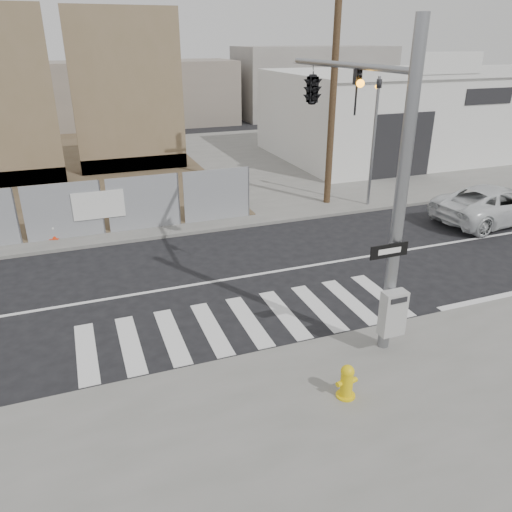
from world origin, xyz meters
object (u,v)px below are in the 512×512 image
object	(u,v)px
traffic_cone_d	(85,224)
signal_pole	(338,124)
traffic_cone_c	(53,230)
suv	(495,204)
auto_shop	(382,114)
fire_hydrant	(347,381)

from	to	relation	value
traffic_cone_d	signal_pole	bearing A→B (deg)	-50.85
traffic_cone_c	suv	bearing A→B (deg)	-13.21
auto_shop	traffic_cone_c	xyz separation A→B (m)	(-18.64, -7.86, -2.10)
suv	traffic_cone_d	size ratio (longest dim) A/B	8.23
signal_pole	traffic_cone_c	world-z (taller)	signal_pole
traffic_cone_c	signal_pole	bearing A→B (deg)	-45.05
auto_shop	traffic_cone_c	size ratio (longest dim) A/B	18.46
suv	traffic_cone_c	xyz separation A→B (m)	(-16.27, 3.82, -0.28)
suv	traffic_cone_c	size ratio (longest dim) A/B	7.97
signal_pole	auto_shop	xyz separation A→B (m)	(11.50, 15.01, -2.25)
signal_pole	fire_hydrant	bearing A→B (deg)	-113.12
fire_hydrant	traffic_cone_d	size ratio (longest dim) A/B	1.16
suv	traffic_cone_c	world-z (taller)	suv
fire_hydrant	traffic_cone_d	bearing A→B (deg)	96.31
suv	traffic_cone_c	distance (m)	16.72
traffic_cone_c	traffic_cone_d	distance (m)	1.14
auto_shop	traffic_cone_c	world-z (taller)	auto_shop
signal_pole	fire_hydrant	size ratio (longest dim) A/B	9.56
traffic_cone_c	traffic_cone_d	xyz separation A→B (m)	(1.11, 0.26, -0.01)
auto_shop	fire_hydrant	size ratio (longest dim) A/B	16.40
fire_hydrant	traffic_cone_d	world-z (taller)	fire_hydrant
auto_shop	signal_pole	bearing A→B (deg)	-127.46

